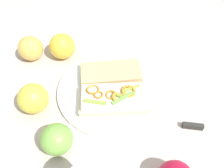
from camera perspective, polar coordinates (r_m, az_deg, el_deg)
The scene contains 9 objects.
ground_plane at distance 0.68m, azimuth 0.00°, elevation -1.77°, with size 2.00×2.00×0.00m, color #BDABA4.
plate at distance 0.68m, azimuth 0.00°, elevation -1.45°, with size 0.31×0.31×0.01m, color white.
sandwich at distance 0.63m, azimuth 0.25°, elevation -3.53°, with size 0.12×0.19×0.04m.
bread_slice_side at distance 0.70m, azimuth -0.22°, elevation 2.65°, with size 0.18×0.09×0.02m, color tan.
apple_0 at distance 0.57m, azimuth -13.24°, elevation -12.84°, with size 0.08×0.08×0.08m, color #74AE46.
apple_2 at distance 0.78m, azimuth -11.94°, elevation 8.90°, with size 0.08×0.08×0.08m, color gold.
apple_3 at distance 0.80m, azimuth -19.06°, elevation 8.15°, with size 0.08×0.08×0.08m, color gold.
apple_4 at distance 0.65m, azimuth -18.54°, elevation -3.35°, with size 0.08×0.08×0.08m, color gold.
knife at distance 0.65m, azimuth 20.23°, elevation -9.75°, with size 0.05×0.12×0.02m.
Camera 1 is at (-0.43, 0.09, 0.53)m, focal length 37.81 mm.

